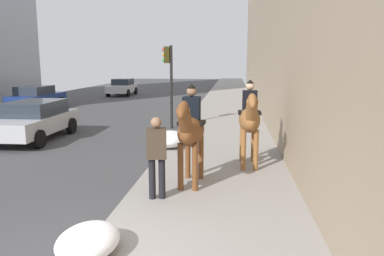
% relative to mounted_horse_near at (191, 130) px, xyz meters
% --- Properties ---
extents(mounted_horse_near, '(2.15, 0.65, 2.31)m').
position_rel_mounted_horse_near_xyz_m(mounted_horse_near, '(0.00, 0.00, 0.00)').
color(mounted_horse_near, brown).
rests_on(mounted_horse_near, sidewalk_slab).
extents(mounted_horse_far, '(2.15, 0.61, 2.33)m').
position_rel_mounted_horse_near_xyz_m(mounted_horse_far, '(1.72, -1.38, 0.02)').
color(mounted_horse_far, brown).
rests_on(mounted_horse_far, sidewalk_slab).
extents(pedestrian_greeting, '(0.33, 0.44, 1.70)m').
position_rel_mounted_horse_near_xyz_m(pedestrian_greeting, '(-0.95, 0.59, -0.31)').
color(pedestrian_greeting, black).
rests_on(pedestrian_greeting, sidewalk_slab).
extents(car_near_lane, '(4.29, 2.09, 1.44)m').
position_rel_mounted_horse_near_xyz_m(car_near_lane, '(14.04, 11.16, -0.65)').
color(car_near_lane, navy).
rests_on(car_near_lane, ground).
extents(car_mid_lane, '(4.17, 1.93, 1.44)m').
position_rel_mounted_horse_near_xyz_m(car_mid_lane, '(23.98, 8.63, -0.67)').
color(car_mid_lane, silver).
rests_on(car_mid_lane, ground).
extents(car_far_lane, '(4.42, 2.15, 1.44)m').
position_rel_mounted_horse_near_xyz_m(car_far_lane, '(5.09, 6.54, -0.64)').
color(car_far_lane, '#B7BABF').
rests_on(car_far_lane, ground).
extents(traffic_light_near_curb, '(0.20, 0.44, 3.59)m').
position_rel_mounted_horse_near_xyz_m(traffic_light_near_curb, '(8.03, 1.82, 1.02)').
color(traffic_light_near_curb, black).
rests_on(traffic_light_near_curb, ground).
extents(snow_pile_near, '(1.16, 0.90, 0.40)m').
position_rel_mounted_horse_near_xyz_m(snow_pile_near, '(-3.33, 1.14, -1.08)').
color(snow_pile_near, white).
rests_on(snow_pile_near, sidewalk_slab).
extents(snow_pile_far, '(1.50, 1.15, 0.52)m').
position_rel_mounted_horse_near_xyz_m(snow_pile_far, '(3.86, 1.14, -1.03)').
color(snow_pile_far, white).
rests_on(snow_pile_far, sidewalk_slab).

